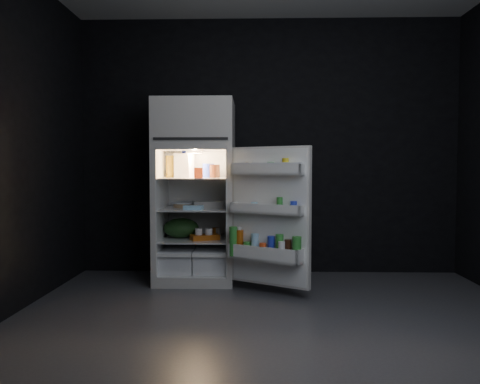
{
  "coord_description": "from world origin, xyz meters",
  "views": [
    {
      "loc": [
        -0.17,
        -3.32,
        1.12
      ],
      "look_at": [
        -0.29,
        1.0,
        0.9
      ],
      "focal_mm": 35.0,
      "sensor_mm": 36.0,
      "label": 1
    }
  ],
  "objects_px": {
    "egg_carton": "(209,205)",
    "yogurt_tray": "(205,237)",
    "refrigerator": "(196,185)",
    "fridge_door": "(268,219)",
    "milk_jug": "(184,166)"
  },
  "relations": [
    {
      "from": "fridge_door",
      "to": "yogurt_tray",
      "type": "height_order",
      "value": "fridge_door"
    },
    {
      "from": "milk_jug",
      "to": "egg_carton",
      "type": "height_order",
      "value": "milk_jug"
    },
    {
      "from": "milk_jug",
      "to": "yogurt_tray",
      "type": "distance_m",
      "value": 0.74
    },
    {
      "from": "fridge_door",
      "to": "milk_jug",
      "type": "xyz_separation_m",
      "value": [
        -0.82,
        0.58,
        0.47
      ]
    },
    {
      "from": "milk_jug",
      "to": "yogurt_tray",
      "type": "height_order",
      "value": "milk_jug"
    },
    {
      "from": "fridge_door",
      "to": "milk_jug",
      "type": "distance_m",
      "value": 1.11
    },
    {
      "from": "egg_carton",
      "to": "yogurt_tray",
      "type": "height_order",
      "value": "egg_carton"
    },
    {
      "from": "egg_carton",
      "to": "refrigerator",
      "type": "bearing_deg",
      "value": 130.6
    },
    {
      "from": "fridge_door",
      "to": "egg_carton",
      "type": "bearing_deg",
      "value": 140.29
    },
    {
      "from": "milk_jug",
      "to": "yogurt_tray",
      "type": "bearing_deg",
      "value": -21.56
    },
    {
      "from": "refrigerator",
      "to": "yogurt_tray",
      "type": "bearing_deg",
      "value": -54.66
    },
    {
      "from": "fridge_door",
      "to": "egg_carton",
      "type": "xyz_separation_m",
      "value": [
        -0.57,
        0.47,
        0.08
      ]
    },
    {
      "from": "yogurt_tray",
      "to": "refrigerator",
      "type": "bearing_deg",
      "value": 103.3
    },
    {
      "from": "fridge_door",
      "to": "yogurt_tray",
      "type": "xyz_separation_m",
      "value": [
        -0.6,
        0.42,
        -0.23
      ]
    },
    {
      "from": "fridge_door",
      "to": "egg_carton",
      "type": "distance_m",
      "value": 0.74
    }
  ]
}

